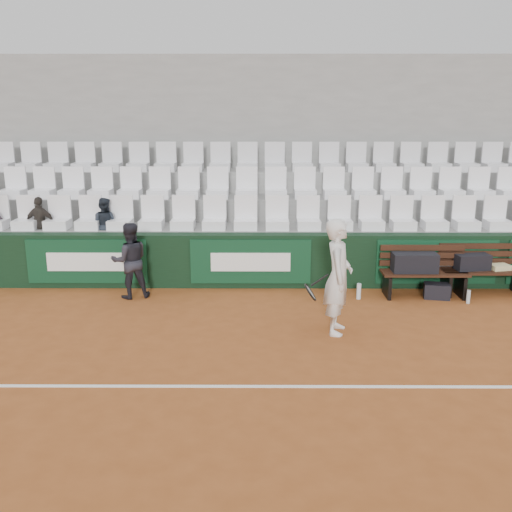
{
  "coord_description": "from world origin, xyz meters",
  "views": [
    {
      "loc": [
        -0.05,
        -6.23,
        3.25
      ],
      "look_at": [
        -0.09,
        2.4,
        1.0
      ],
      "focal_mm": 40.0,
      "sensor_mm": 36.0,
      "label": 1
    }
  ],
  "objects_px": {
    "water_bottle_near": "(359,291)",
    "tennis_player": "(338,277)",
    "bench_left": "(424,284)",
    "sports_bag_right": "(472,262)",
    "bench_right": "(483,282)",
    "sports_bag_ground": "(437,291)",
    "water_bottle_far": "(468,297)",
    "sports_bag_left": "(415,263)",
    "spectator_b": "(38,201)",
    "spectator_c": "(103,201)",
    "ball_kid": "(130,261)"
  },
  "relations": [
    {
      "from": "sports_bag_left",
      "to": "spectator_b",
      "type": "xyz_separation_m",
      "value": [
        -6.93,
        1.07,
        0.91
      ]
    },
    {
      "from": "tennis_player",
      "to": "ball_kid",
      "type": "distance_m",
      "value": 3.76
    },
    {
      "from": "water_bottle_far",
      "to": "ball_kid",
      "type": "relative_size",
      "value": 0.17
    },
    {
      "from": "spectator_b",
      "to": "ball_kid",
      "type": "bearing_deg",
      "value": 154.59
    },
    {
      "from": "bench_left",
      "to": "sports_bag_right",
      "type": "xyz_separation_m",
      "value": [
        0.88,
        0.16,
        0.36
      ]
    },
    {
      "from": "water_bottle_near",
      "to": "tennis_player",
      "type": "distance_m",
      "value": 1.78
    },
    {
      "from": "bench_left",
      "to": "bench_right",
      "type": "bearing_deg",
      "value": 6.94
    },
    {
      "from": "bench_right",
      "to": "sports_bag_ground",
      "type": "relative_size",
      "value": 3.42
    },
    {
      "from": "sports_bag_right",
      "to": "ball_kid",
      "type": "height_order",
      "value": "ball_kid"
    },
    {
      "from": "sports_bag_right",
      "to": "spectator_c",
      "type": "xyz_separation_m",
      "value": [
        -6.77,
        0.93,
        0.93
      ]
    },
    {
      "from": "spectator_b",
      "to": "water_bottle_near",
      "type": "bearing_deg",
      "value": 173.51
    },
    {
      "from": "water_bottle_far",
      "to": "spectator_c",
      "type": "relative_size",
      "value": 0.22
    },
    {
      "from": "sports_bag_right",
      "to": "spectator_c",
      "type": "bearing_deg",
      "value": 172.21
    },
    {
      "from": "bench_left",
      "to": "spectator_b",
      "type": "relative_size",
      "value": 1.42
    },
    {
      "from": "bench_left",
      "to": "sports_bag_right",
      "type": "distance_m",
      "value": 0.97
    },
    {
      "from": "water_bottle_near",
      "to": "spectator_c",
      "type": "bearing_deg",
      "value": 165.29
    },
    {
      "from": "bench_right",
      "to": "ball_kid",
      "type": "relative_size",
      "value": 1.12
    },
    {
      "from": "bench_left",
      "to": "water_bottle_near",
      "type": "height_order",
      "value": "bench_left"
    },
    {
      "from": "bench_right",
      "to": "water_bottle_far",
      "type": "xyz_separation_m",
      "value": [
        -0.42,
        -0.51,
        -0.11
      ]
    },
    {
      "from": "water_bottle_far",
      "to": "bench_right",
      "type": "bearing_deg",
      "value": 50.1
    },
    {
      "from": "sports_bag_left",
      "to": "spectator_c",
      "type": "bearing_deg",
      "value": 169.36
    },
    {
      "from": "water_bottle_far",
      "to": "tennis_player",
      "type": "bearing_deg",
      "value": -152.01
    },
    {
      "from": "sports_bag_ground",
      "to": "ball_kid",
      "type": "height_order",
      "value": "ball_kid"
    },
    {
      "from": "sports_bag_ground",
      "to": "spectator_c",
      "type": "distance_m",
      "value": 6.36
    },
    {
      "from": "bench_right",
      "to": "spectator_b",
      "type": "bearing_deg",
      "value": 173.37
    },
    {
      "from": "bench_left",
      "to": "ball_kid",
      "type": "height_order",
      "value": "ball_kid"
    },
    {
      "from": "bench_left",
      "to": "spectator_b",
      "type": "bearing_deg",
      "value": 171.32
    },
    {
      "from": "sports_bag_left",
      "to": "sports_bag_ground",
      "type": "xyz_separation_m",
      "value": [
        0.39,
        -0.12,
        -0.48
      ]
    },
    {
      "from": "sports_bag_left",
      "to": "spectator_c",
      "type": "height_order",
      "value": "spectator_c"
    },
    {
      "from": "water_bottle_far",
      "to": "ball_kid",
      "type": "xyz_separation_m",
      "value": [
        -5.84,
        0.3,
        0.55
      ]
    },
    {
      "from": "sports_bag_right",
      "to": "spectator_b",
      "type": "xyz_separation_m",
      "value": [
        -8.0,
        0.93,
        0.94
      ]
    },
    {
      "from": "water_bottle_near",
      "to": "ball_kid",
      "type": "height_order",
      "value": "ball_kid"
    },
    {
      "from": "water_bottle_near",
      "to": "sports_bag_right",
      "type": "bearing_deg",
      "value": 8.64
    },
    {
      "from": "water_bottle_near",
      "to": "tennis_player",
      "type": "relative_size",
      "value": 0.16
    },
    {
      "from": "tennis_player",
      "to": "ball_kid",
      "type": "height_order",
      "value": "tennis_player"
    },
    {
      "from": "sports_bag_ground",
      "to": "sports_bag_left",
      "type": "bearing_deg",
      "value": 162.66
    },
    {
      "from": "spectator_c",
      "to": "tennis_player",
      "type": "bearing_deg",
      "value": 156.79
    },
    {
      "from": "bench_right",
      "to": "sports_bag_ground",
      "type": "distance_m",
      "value": 0.92
    },
    {
      "from": "bench_right",
      "to": "sports_bag_ground",
      "type": "height_order",
      "value": "bench_right"
    },
    {
      "from": "bench_left",
      "to": "sports_bag_ground",
      "type": "xyz_separation_m",
      "value": [
        0.2,
        -0.11,
        -0.09
      ]
    },
    {
      "from": "bench_left",
      "to": "water_bottle_far",
      "type": "xyz_separation_m",
      "value": [
        0.67,
        -0.37,
        -0.11
      ]
    },
    {
      "from": "water_bottle_near",
      "to": "spectator_b",
      "type": "xyz_separation_m",
      "value": [
        -5.95,
        1.24,
        1.39
      ]
    },
    {
      "from": "bench_left",
      "to": "sports_bag_left",
      "type": "bearing_deg",
      "value": 175.41
    },
    {
      "from": "water_bottle_near",
      "to": "spectator_c",
      "type": "height_order",
      "value": "spectator_c"
    },
    {
      "from": "bench_right",
      "to": "spectator_c",
      "type": "bearing_deg",
      "value": 172.22
    },
    {
      "from": "tennis_player",
      "to": "ball_kid",
      "type": "relative_size",
      "value": 1.28
    },
    {
      "from": "tennis_player",
      "to": "sports_bag_ground",
      "type": "bearing_deg",
      "value": 38.36
    },
    {
      "from": "bench_left",
      "to": "sports_bag_ground",
      "type": "relative_size",
      "value": 3.42
    },
    {
      "from": "bench_right",
      "to": "sports_bag_left",
      "type": "distance_m",
      "value": 1.34
    },
    {
      "from": "sports_bag_left",
      "to": "tennis_player",
      "type": "xyz_separation_m",
      "value": [
        -1.58,
        -1.68,
        0.24
      ]
    }
  ]
}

